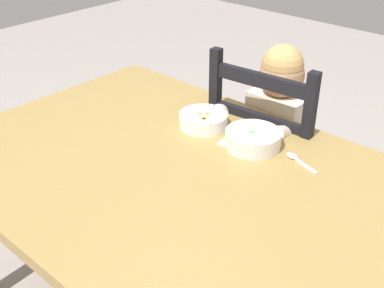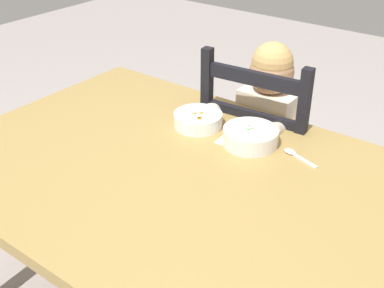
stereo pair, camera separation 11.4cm
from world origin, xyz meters
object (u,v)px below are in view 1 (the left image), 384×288
at_px(dining_chair, 271,165).
at_px(bowl_of_carrots, 203,120).
at_px(child_figure, 273,127).
at_px(spoon, 296,159).
at_px(bowl_of_peas, 253,139).
at_px(dining_table, 177,190).

relative_size(dining_chair, bowl_of_carrots, 5.51).
xyz_separation_m(child_figure, bowl_of_carrots, (-0.11, -0.29, 0.11)).
distance_m(dining_chair, spoon, 0.46).
relative_size(child_figure, bowl_of_peas, 5.22).
relative_size(bowl_of_carrots, spoon, 1.26).
xyz_separation_m(dining_table, spoon, (0.25, 0.29, 0.09)).
height_order(dining_table, dining_chair, dining_chair).
relative_size(dining_table, bowl_of_carrots, 8.80).
bearing_deg(dining_table, spoon, 49.49).
xyz_separation_m(dining_chair, spoon, (0.26, -0.28, 0.26)).
distance_m(dining_chair, bowl_of_peas, 0.43).
relative_size(dining_table, spoon, 11.06).
bearing_deg(bowl_of_peas, bowl_of_carrots, -179.98).
height_order(dining_table, spoon, spoon).
relative_size(dining_table, child_figure, 1.58).
distance_m(child_figure, bowl_of_peas, 0.33).
bearing_deg(dining_chair, spoon, -47.18).
height_order(child_figure, spoon, child_figure).
height_order(bowl_of_carrots, spoon, bowl_of_carrots).
relative_size(dining_chair, child_figure, 0.99).
bearing_deg(bowl_of_carrots, bowl_of_peas, 0.02).
bearing_deg(bowl_of_peas, spoon, 8.50).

